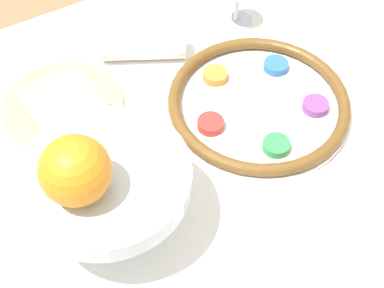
% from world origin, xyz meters
% --- Properties ---
extents(dining_table, '(1.12, 0.83, 0.70)m').
position_xyz_m(dining_table, '(0.00, 0.00, 0.35)').
color(dining_table, white).
rests_on(dining_table, ground_plane).
extents(seder_plate, '(0.29, 0.29, 0.03)m').
position_xyz_m(seder_plate, '(-0.13, -0.01, 0.72)').
color(seder_plate, silver).
rests_on(seder_plate, dining_table).
extents(fruit_stand, '(0.22, 0.22, 0.12)m').
position_xyz_m(fruit_stand, '(0.16, 0.06, 0.80)').
color(fruit_stand, silver).
rests_on(fruit_stand, dining_table).
extents(orange_fruit, '(0.08, 0.08, 0.08)m').
position_xyz_m(orange_fruit, '(0.20, 0.08, 0.86)').
color(orange_fruit, orange).
rests_on(orange_fruit, fruit_stand).
extents(bread_plate, '(0.20, 0.20, 0.02)m').
position_xyz_m(bread_plate, '(0.14, -0.17, 0.71)').
color(bread_plate, tan).
rests_on(bread_plate, dining_table).
extents(napkin_roll, '(0.15, 0.12, 0.05)m').
position_xyz_m(napkin_roll, '(-0.03, -0.21, 0.73)').
color(napkin_roll, white).
rests_on(napkin_roll, dining_table).
extents(fork_left, '(0.03, 0.16, 0.01)m').
position_xyz_m(fork_left, '(-0.10, 0.24, 0.71)').
color(fork_left, silver).
rests_on(fork_left, dining_table).
extents(fork_right, '(0.03, 0.16, 0.01)m').
position_xyz_m(fork_right, '(-0.07, 0.24, 0.71)').
color(fork_right, silver).
rests_on(fork_right, dining_table).
extents(spoon, '(0.15, 0.05, 0.01)m').
position_xyz_m(spoon, '(-0.02, -0.26, 0.71)').
color(spoon, silver).
rests_on(spoon, dining_table).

